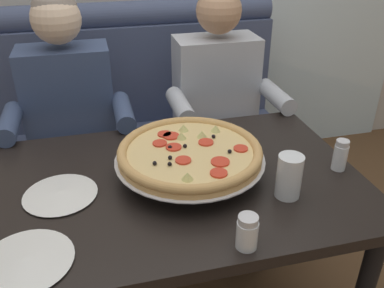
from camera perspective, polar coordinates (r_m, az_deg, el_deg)
booth_bench at (r=2.32m, az=-6.61°, el=-0.13°), size 1.58×0.78×1.13m
dining_table at (r=1.44m, az=-1.99°, el=-7.97°), size 1.24×0.83×0.74m
diner_left at (r=1.93m, az=-16.48°, el=2.99°), size 0.54×0.64×1.27m
diner_right at (r=2.02m, az=4.11°, el=5.28°), size 0.54×0.64×1.27m
pizza at (r=1.37m, az=-0.29°, el=-1.22°), size 0.50×0.50×0.12m
shaker_parmesan at (r=1.51m, az=19.85°, el=-1.72°), size 0.05×0.05×0.11m
shaker_oregano at (r=1.12m, az=7.64°, el=-12.28°), size 0.06×0.06×0.10m
plate_near_left at (r=1.17m, az=-22.13°, el=-14.64°), size 0.24×0.24×0.02m
plate_near_right at (r=1.38m, az=-17.82°, el=-6.38°), size 0.23×0.23×0.02m
drinking_glass at (r=1.31m, az=13.28°, el=-4.73°), size 0.08×0.08×0.14m
patio_chair at (r=3.93m, az=11.74°, el=13.69°), size 0.43×0.43×0.86m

